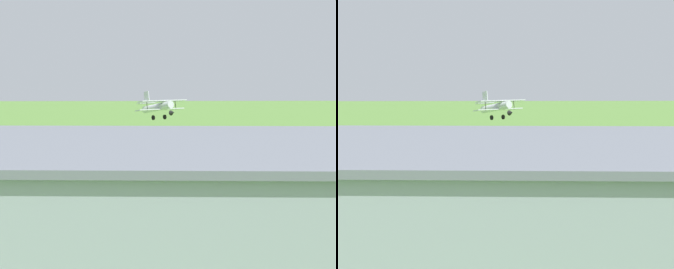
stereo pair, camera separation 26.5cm
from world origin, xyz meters
The scene contains 6 objects.
ground_plane centered at (0.00, 0.00, 0.00)m, with size 400.00×400.00×0.00m, color #568438.
hangar centered at (1.80, 31.89, 3.48)m, with size 36.46×17.99×6.95m.
biplane centered at (4.41, -2.28, 6.96)m, with size 6.92×6.89×3.78m.
person_near_hangar_door centered at (-13.26, 12.81, 0.76)m, with size 0.52×0.52×1.54m.
person_by_parked_cars centered at (19.33, 15.15, 0.82)m, with size 0.44×0.44×1.64m.
person_crossing_taxiway centered at (14.66, 15.58, 0.88)m, with size 0.44×0.44×1.76m.
Camera 2 is at (4.65, 54.54, 9.96)m, focal length 45.73 mm.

